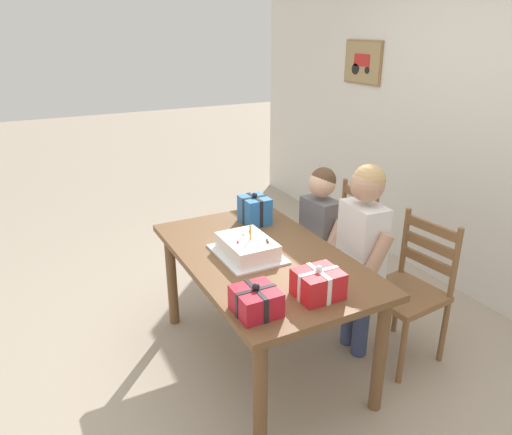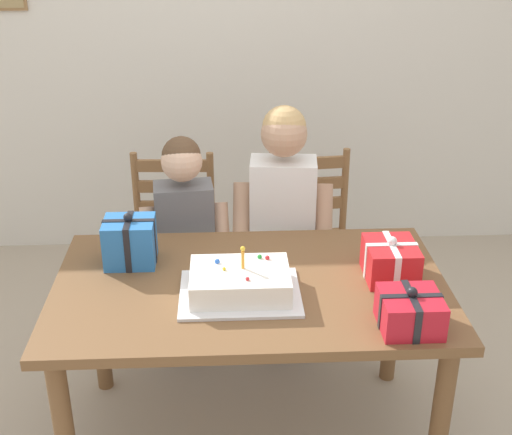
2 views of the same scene
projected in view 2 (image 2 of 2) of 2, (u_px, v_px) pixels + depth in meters
name	position (u px, v px, depth m)	size (l,w,h in m)	color
back_wall	(236.00, 41.00, 4.02)	(6.40, 0.11, 2.60)	silver
dining_table	(250.00, 305.00, 2.61)	(1.48, 0.89, 0.75)	brown
birthday_cake	(240.00, 283.00, 2.47)	(0.44, 0.34, 0.19)	silver
gift_box_red_large	(390.00, 261.00, 2.58)	(0.20, 0.22, 0.17)	red
gift_box_beside_cake	(130.00, 242.00, 2.68)	(0.20, 0.18, 0.22)	#286BB7
gift_box_corner_small	(410.00, 311.00, 2.28)	(0.21, 0.20, 0.16)	red
chair_left	(173.00, 247.00, 3.43)	(0.44, 0.44, 0.92)	brown
chair_right	(313.00, 244.00, 3.47)	(0.46, 0.46, 0.92)	brown
child_older	(283.00, 212.00, 3.10)	(0.47, 0.28, 1.26)	#38426B
child_younger	(185.00, 230.00, 3.12)	(0.42, 0.25, 1.13)	#38426B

